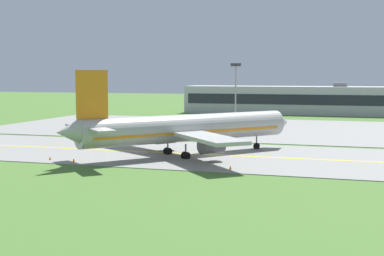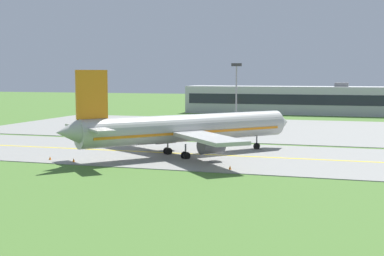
% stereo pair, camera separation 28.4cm
% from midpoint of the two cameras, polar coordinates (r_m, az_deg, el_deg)
% --- Properties ---
extents(ground_plane, '(500.00, 500.00, 0.00)m').
position_cam_midpoint_polar(ground_plane, '(82.20, 2.20, -2.87)').
color(ground_plane, '#47702D').
extents(taxiway_strip, '(240.00, 28.00, 0.10)m').
position_cam_midpoint_polar(taxiway_strip, '(82.19, 2.20, -2.84)').
color(taxiway_strip, gray).
rests_on(taxiway_strip, ground).
extents(apron_pad, '(140.00, 52.00, 0.10)m').
position_cam_midpoint_polar(apron_pad, '(121.62, 11.95, -0.21)').
color(apron_pad, gray).
rests_on(apron_pad, ground).
extents(taxiway_centreline, '(220.00, 0.60, 0.01)m').
position_cam_midpoint_polar(taxiway_centreline, '(82.18, 2.20, -2.80)').
color(taxiway_centreline, yellow).
rests_on(taxiway_centreline, taxiway_strip).
extents(airplane_lead, '(29.69, 32.60, 12.70)m').
position_cam_midpoint_polar(airplane_lead, '(80.89, -0.61, -0.06)').
color(airplane_lead, '#ADADA8').
rests_on(airplane_lead, ground).
extents(service_truck_fuel, '(6.62, 4.79, 2.59)m').
position_cam_midpoint_polar(service_truck_fuel, '(122.06, -6.02, 0.43)').
color(service_truck_fuel, yellow).
rests_on(service_truck_fuel, ground).
extents(terminal_building, '(67.59, 12.20, 9.67)m').
position_cam_midpoint_polar(terminal_building, '(171.44, 10.79, 2.87)').
color(terminal_building, '#B2B2B7').
rests_on(terminal_building, ground).
extents(apron_light_mast, '(2.40, 0.50, 14.70)m').
position_cam_midpoint_polar(apron_light_mast, '(128.34, 4.70, 4.34)').
color(apron_light_mast, gray).
rests_on(apron_light_mast, ground).
extents(traffic_cone_near_edge, '(0.44, 0.44, 0.60)m').
position_cam_midpoint_polar(traffic_cone_near_edge, '(77.28, -12.11, -3.31)').
color(traffic_cone_near_edge, orange).
rests_on(traffic_cone_near_edge, ground).
extents(traffic_cone_mid_edge, '(0.44, 0.44, 0.60)m').
position_cam_midpoint_polar(traffic_cone_mid_edge, '(69.76, 4.10, -4.16)').
color(traffic_cone_mid_edge, orange).
rests_on(traffic_cone_mid_edge, ground).
extents(traffic_cone_far_edge, '(0.44, 0.44, 0.60)m').
position_cam_midpoint_polar(traffic_cone_far_edge, '(79.91, -14.46, -3.07)').
color(traffic_cone_far_edge, orange).
rests_on(traffic_cone_far_edge, ground).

